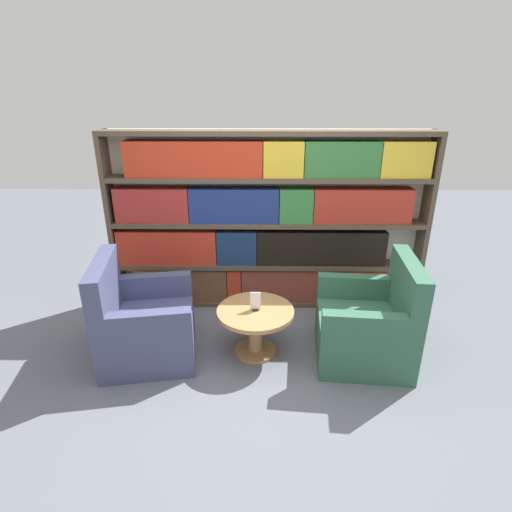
# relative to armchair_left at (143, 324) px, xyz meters

# --- Properties ---
(ground_plane) EXTENTS (14.00, 14.00, 0.00)m
(ground_plane) POSITION_rel_armchair_left_xyz_m (1.15, -0.20, -0.32)
(ground_plane) COLOR slate
(bookshelf) EXTENTS (3.43, 0.30, 1.94)m
(bookshelf) POSITION_rel_armchair_left_xyz_m (1.12, 1.04, 0.64)
(bookshelf) COLOR silver
(bookshelf) RESTS_ON ground_plane
(armchair_left) EXTENTS (0.94, 0.96, 0.97)m
(armchair_left) POSITION_rel_armchair_left_xyz_m (0.00, 0.00, 0.00)
(armchair_left) COLOR #42476B
(armchair_left) RESTS_ON ground_plane
(armchair_right) EXTENTS (0.89, 0.91, 0.97)m
(armchair_right) POSITION_rel_armchair_left_xyz_m (2.07, 0.00, 0.00)
(armchair_right) COLOR #336047
(armchair_right) RESTS_ON ground_plane
(coffee_table) EXTENTS (0.71, 0.71, 0.46)m
(coffee_table) POSITION_rel_armchair_left_xyz_m (1.03, 0.04, 0.01)
(coffee_table) COLOR #AD7F4C
(coffee_table) RESTS_ON ground_plane
(table_sign) EXTENTS (0.09, 0.06, 0.18)m
(table_sign) POSITION_rel_armchair_left_xyz_m (1.03, 0.04, 0.22)
(table_sign) COLOR black
(table_sign) RESTS_ON coffee_table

